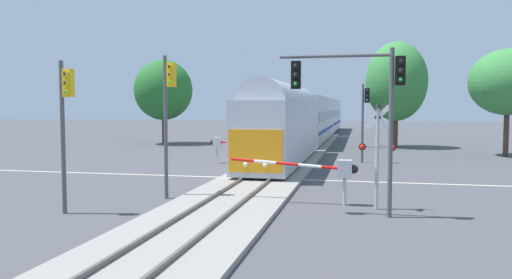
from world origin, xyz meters
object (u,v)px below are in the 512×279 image
at_px(traffic_signal_median, 168,104).
at_px(maple_right_background, 508,82).
at_px(commuter_train, 314,117).
at_px(traffic_signal_far_side, 365,110).
at_px(traffic_signal_near_right, 360,90).
at_px(crossing_signal_mast, 377,144).
at_px(crossing_gate_far, 225,143).
at_px(elm_centre_background, 396,82).
at_px(crossing_gate_near, 332,169).
at_px(traffic_signal_near_left, 65,112).
at_px(pine_left_background, 163,90).

height_order(traffic_signal_median, maple_right_background, maple_right_background).
relative_size(commuter_train, traffic_signal_far_side, 11.88).
bearing_deg(traffic_signal_near_right, commuter_train, 97.89).
xyz_separation_m(commuter_train, traffic_signal_near_right, (5.07, -36.55, 1.74)).
xyz_separation_m(crossing_signal_mast, maple_right_background, (10.51, 22.65, 3.31)).
bearing_deg(traffic_signal_near_right, traffic_signal_far_side, 89.02).
relative_size(commuter_train, crossing_gate_far, 11.72).
bearing_deg(commuter_train, elm_centre_background, -33.92).
xyz_separation_m(traffic_signal_median, maple_right_background, (19.05, 22.27, 1.77)).
bearing_deg(crossing_gate_near, commuter_train, 96.62).
distance_m(traffic_signal_near_left, elm_centre_background, 35.60).
xyz_separation_m(commuter_train, traffic_signal_near_left, (-5.28, -38.40, 0.98)).
relative_size(crossing_gate_near, maple_right_background, 0.62).
bearing_deg(pine_left_background, elm_centre_background, 1.34).
relative_size(crossing_signal_mast, traffic_signal_far_side, 0.75).
relative_size(commuter_train, traffic_signal_near_right, 10.94).
height_order(crossing_gate_far, elm_centre_background, elm_centre_background).
bearing_deg(traffic_signal_near_right, traffic_signal_near_left, -169.87).
bearing_deg(maple_right_background, crossing_gate_near, -118.94).
distance_m(elm_centre_background, maple_right_background, 10.55).
relative_size(traffic_signal_far_side, maple_right_background, 0.65).
xyz_separation_m(crossing_signal_mast, traffic_signal_near_left, (-11.02, -3.16, 1.23)).
bearing_deg(crossing_gate_far, crossing_signal_mast, -53.96).
distance_m(traffic_signal_far_side, elm_centre_background, 14.41).
height_order(commuter_train, elm_centre_background, elm_centre_background).
bearing_deg(elm_centre_background, pine_left_background, -178.66).
height_order(crossing_gate_near, crossing_signal_mast, crossing_signal_mast).
bearing_deg(traffic_signal_far_side, commuter_train, 105.39).
bearing_deg(traffic_signal_near_left, commuter_train, 82.17).
bearing_deg(traffic_signal_near_left, maple_right_background, 50.16).
bearing_deg(traffic_signal_far_side, pine_left_background, 146.93).
bearing_deg(traffic_signal_near_left, crossing_signal_mast, 16.01).
bearing_deg(commuter_train, maple_right_background, -37.75).
xyz_separation_m(crossing_signal_mast, traffic_signal_far_side, (-0.39, 15.77, 1.18)).
relative_size(traffic_signal_median, traffic_signal_near_left, 1.09).
bearing_deg(commuter_train, crossing_gate_far, -100.24).
distance_m(traffic_signal_near_right, maple_right_background, 26.48).
xyz_separation_m(traffic_signal_near_left, maple_right_background, (21.54, 25.81, 2.08)).
bearing_deg(crossing_signal_mast, crossing_gate_near, 162.61).
distance_m(crossing_gate_near, maple_right_background, 25.64).
relative_size(crossing_signal_mast, traffic_signal_near_left, 0.73).
distance_m(crossing_gate_far, traffic_signal_median, 13.27).
distance_m(traffic_signal_near_left, traffic_signal_far_side, 21.71).
distance_m(commuter_train, pine_left_background, 16.54).
xyz_separation_m(crossing_gate_far, traffic_signal_far_side, (9.32, 2.43, 2.25)).
height_order(crossing_signal_mast, traffic_signal_near_left, traffic_signal_near_left).
bearing_deg(crossing_gate_near, crossing_gate_far, 121.98).
distance_m(crossing_signal_mast, maple_right_background, 25.19).
relative_size(traffic_signal_near_right, traffic_signal_near_left, 1.07).
height_order(crossing_signal_mast, traffic_signal_near_right, traffic_signal_near_right).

